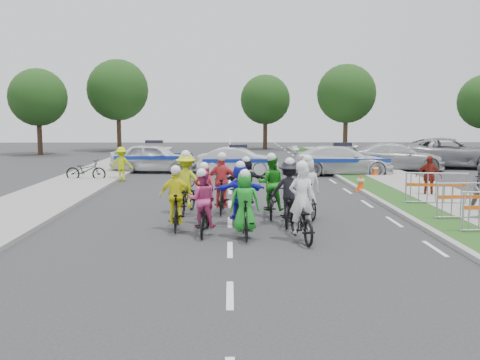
{
  "coord_description": "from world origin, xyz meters",
  "views": [
    {
      "loc": [
        0.01,
        -11.61,
        3.01
      ],
      "look_at": [
        0.29,
        3.77,
        1.1
      ],
      "focal_mm": 40.0,
      "sensor_mm": 36.0,
      "label": 1
    }
  ],
  "objects_px": {
    "barrier_2": "(436,190)",
    "rider_8": "(271,193)",
    "rider_3": "(176,205)",
    "rider_10": "(186,189)",
    "rider_2": "(202,210)",
    "police_car_0": "(155,158)",
    "rider_4": "(289,199)",
    "cone_1": "(375,170)",
    "rider_1": "(245,211)",
    "tree_1": "(346,94)",
    "spectator_2": "(429,177)",
    "tree_0": "(38,97)",
    "police_car_1": "(238,161)",
    "parked_bike": "(86,170)",
    "police_car_2": "(342,160)",
    "tree_3": "(118,90)",
    "rider_7": "(307,193)",
    "cone_0": "(361,183)",
    "rider_0": "(301,214)",
    "barrier_1": "(470,202)",
    "rider_9": "(222,190)",
    "rider_6": "(204,203)",
    "rider_11": "(246,186)",
    "civilian_sedan": "(396,157)",
    "tree_4": "(265,100)",
    "marshal_hiviz": "(122,164)",
    "civilian_suv": "(449,153)",
    "rider_5": "(240,198)"
  },
  "relations": [
    {
      "from": "barrier_2",
      "to": "rider_8",
      "type": "bearing_deg",
      "value": -164.8
    },
    {
      "from": "rider_3",
      "to": "rider_10",
      "type": "distance_m",
      "value": 2.29
    },
    {
      "from": "rider_2",
      "to": "police_car_0",
      "type": "distance_m",
      "value": 14.71
    },
    {
      "from": "rider_4",
      "to": "cone_1",
      "type": "distance_m",
      "value": 12.02
    },
    {
      "from": "rider_1",
      "to": "tree_1",
      "type": "relative_size",
      "value": 0.25
    },
    {
      "from": "spectator_2",
      "to": "tree_0",
      "type": "relative_size",
      "value": 0.24
    },
    {
      "from": "police_car_1",
      "to": "cone_1",
      "type": "distance_m",
      "value": 6.73
    },
    {
      "from": "barrier_2",
      "to": "parked_bike",
      "type": "distance_m",
      "value": 14.95
    },
    {
      "from": "police_car_2",
      "to": "tree_3",
      "type": "bearing_deg",
      "value": 44.75
    },
    {
      "from": "rider_1",
      "to": "rider_10",
      "type": "bearing_deg",
      "value": -65.46
    },
    {
      "from": "rider_7",
      "to": "cone_0",
      "type": "distance_m",
      "value": 5.95
    },
    {
      "from": "rider_0",
      "to": "rider_3",
      "type": "xyz_separation_m",
      "value": [
        -3.08,
        1.23,
        0.02
      ]
    },
    {
      "from": "police_car_0",
      "to": "cone_1",
      "type": "distance_m",
      "value": 11.07
    },
    {
      "from": "parked_bike",
      "to": "spectator_2",
      "type": "bearing_deg",
      "value": -106.0
    },
    {
      "from": "rider_2",
      "to": "barrier_1",
      "type": "height_order",
      "value": "rider_2"
    },
    {
      "from": "police_car_2",
      "to": "cone_0",
      "type": "relative_size",
      "value": 7.11
    },
    {
      "from": "rider_9",
      "to": "police_car_1",
      "type": "distance_m",
      "value": 10.81
    },
    {
      "from": "rider_3",
      "to": "cone_1",
      "type": "relative_size",
      "value": 2.43
    },
    {
      "from": "cone_0",
      "to": "tree_3",
      "type": "bearing_deg",
      "value": 121.35
    },
    {
      "from": "rider_6",
      "to": "police_car_1",
      "type": "distance_m",
      "value": 12.45
    },
    {
      "from": "rider_4",
      "to": "police_car_1",
      "type": "xyz_separation_m",
      "value": [
        -1.19,
        12.56,
        -0.06
      ]
    },
    {
      "from": "rider_11",
      "to": "rider_8",
      "type": "bearing_deg",
      "value": 117.0
    },
    {
      "from": "rider_7",
      "to": "barrier_1",
      "type": "height_order",
      "value": "rider_7"
    },
    {
      "from": "spectator_2",
      "to": "police_car_0",
      "type": "bearing_deg",
      "value": 162.53
    },
    {
      "from": "rider_3",
      "to": "barrier_1",
      "type": "xyz_separation_m",
      "value": [
        8.09,
        0.85,
        -0.1
      ]
    },
    {
      "from": "rider_6",
      "to": "tree_3",
      "type": "xyz_separation_m",
      "value": [
        -8.3,
        29.14,
        4.32
      ]
    },
    {
      "from": "rider_1",
      "to": "rider_8",
      "type": "distance_m",
      "value": 2.94
    },
    {
      "from": "rider_9",
      "to": "barrier_1",
      "type": "xyz_separation_m",
      "value": [
        6.94,
        -1.52,
        -0.16
      ]
    },
    {
      "from": "rider_6",
      "to": "barrier_2",
      "type": "height_order",
      "value": "rider_6"
    },
    {
      "from": "rider_8",
      "to": "rider_11",
      "type": "height_order",
      "value": "rider_8"
    },
    {
      "from": "rider_11",
      "to": "parked_bike",
      "type": "xyz_separation_m",
      "value": [
        -7.02,
        7.22,
        -0.24
      ]
    },
    {
      "from": "police_car_1",
      "to": "barrier_1",
      "type": "bearing_deg",
      "value": -145.28
    },
    {
      "from": "police_car_1",
      "to": "spectator_2",
      "type": "distance_m",
      "value": 10.41
    },
    {
      "from": "cone_1",
      "to": "tree_3",
      "type": "xyz_separation_m",
      "value": [
        -15.9,
        18.51,
        4.55
      ]
    },
    {
      "from": "rider_1",
      "to": "rider_3",
      "type": "relative_size",
      "value": 1.0
    },
    {
      "from": "police_car_2",
      "to": "civilian_sedan",
      "type": "bearing_deg",
      "value": -52.6
    },
    {
      "from": "rider_11",
      "to": "tree_1",
      "type": "distance_m",
      "value": 26.45
    },
    {
      "from": "rider_8",
      "to": "tree_4",
      "type": "xyz_separation_m",
      "value": [
        1.79,
        30.05,
        3.49
      ]
    },
    {
      "from": "tree_1",
      "to": "cone_0",
      "type": "bearing_deg",
      "value": -100.5
    },
    {
      "from": "rider_10",
      "to": "marshal_hiviz",
      "type": "relative_size",
      "value": 1.29
    },
    {
      "from": "civilian_suv",
      "to": "barrier_2",
      "type": "xyz_separation_m",
      "value": [
        -5.56,
        -12.52,
        -0.27
      ]
    },
    {
      "from": "rider_5",
      "to": "parked_bike",
      "type": "height_order",
      "value": "rider_5"
    },
    {
      "from": "civilian_sedan",
      "to": "rider_6",
      "type": "bearing_deg",
      "value": 149.68
    },
    {
      "from": "rider_1",
      "to": "rider_2",
      "type": "bearing_deg",
      "value": -24.69
    },
    {
      "from": "rider_0",
      "to": "civilian_sedan",
      "type": "bearing_deg",
      "value": -122.11
    },
    {
      "from": "spectator_2",
      "to": "tree_0",
      "type": "xyz_separation_m",
      "value": [
        -21.15,
        20.69,
        3.42
      ]
    },
    {
      "from": "rider_5",
      "to": "rider_8",
      "type": "distance_m",
      "value": 1.58
    },
    {
      "from": "civilian_sedan",
      "to": "cone_1",
      "type": "height_order",
      "value": "civilian_sedan"
    },
    {
      "from": "rider_1",
      "to": "barrier_1",
      "type": "relative_size",
      "value": 0.85
    },
    {
      "from": "rider_9",
      "to": "rider_11",
      "type": "bearing_deg",
      "value": -131.61
    }
  ]
}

